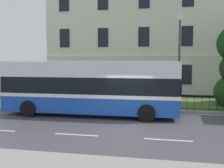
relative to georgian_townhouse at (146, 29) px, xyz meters
The scene contains 6 objects.
ground_plane 16.24m from the georgian_townhouse, 90.51° to the right, with size 60.00×56.00×0.18m.
georgian_townhouse is the anchor object (origin of this frame).
iron_verge_railing 12.95m from the georgian_townhouse, 90.00° to the right, with size 17.57×0.04×0.97m.
single_decker_bus 14.65m from the georgian_townhouse, 100.93° to the right, with size 10.48×2.65×3.24m.
street_lamp_post 11.07m from the georgian_townhouse, 74.89° to the right, with size 0.36×0.24×6.24m.
litter_bin 13.00m from the georgian_townhouse, 113.35° to the right, with size 0.49×0.49×1.07m.
Camera 1 is at (1.58, -12.27, 3.31)m, focal length 40.41 mm.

